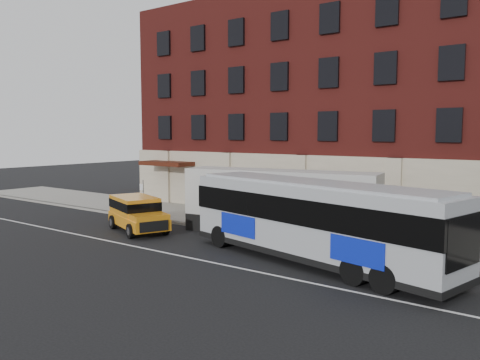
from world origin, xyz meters
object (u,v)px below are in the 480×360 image
Objects in this scene: yellow_suv at (137,212)px; sign_pole at (143,196)px; shipping_container at (279,203)px; city_bus at (314,218)px.

sign_pole is at bearing 133.23° from yellow_suv.
shipping_container is (9.95, 0.77, 0.30)m from sign_pole.
sign_pole reaches higher than yellow_suv.
city_bus is 2.54× the size of yellow_suv.
shipping_container reaches higher than city_bus.
yellow_suv is (2.81, -2.99, -0.34)m from sign_pole.
city_bus is at bearing -42.89° from shipping_container.
yellow_suv is at bearing -46.77° from sign_pole.
sign_pole is 14.52m from city_bus.
shipping_container is at bearing 27.84° from yellow_suv.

